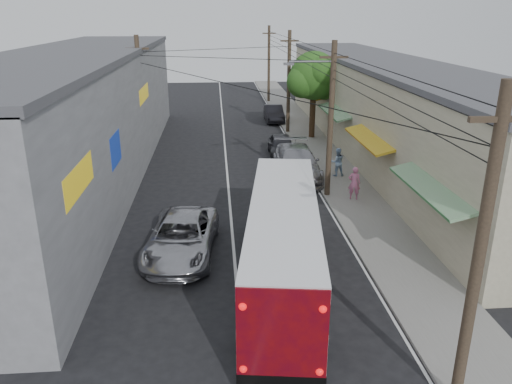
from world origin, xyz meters
The scene contains 13 objects.
ground centered at (0.00, 0.00, 0.00)m, with size 120.00×120.00×0.00m, color black.
sidewalk centered at (6.50, 20.00, 0.06)m, with size 3.00×80.00×0.12m, color slate.
building_right centered at (10.99, 22.00, 3.15)m, with size 7.09×40.00×6.25m.
building_left centered at (-8.50, 18.00, 3.65)m, with size 7.20×36.00×7.25m.
utility_poles centered at (3.13, 20.33, 4.13)m, with size 11.80×45.28×8.00m.
street_tree centered at (6.87, 26.02, 4.67)m, with size 4.40×4.00×6.60m.
coach_bus centered at (1.64, 4.09, 1.64)m, with size 3.76×11.21×3.17m.
jeepney centered at (-2.08, 6.76, 0.78)m, with size 2.59×5.62×1.56m, color #A9A9AF.
parked_suv centered at (4.10, 16.48, 0.89)m, with size 2.49×6.12×1.78m, color gray.
parked_car_mid centered at (3.80, 21.19, 0.72)m, with size 1.71×4.24×1.44m, color #27272C.
parked_car_far centered at (4.60, 32.66, 0.72)m, with size 1.52×4.35×1.43m, color black.
pedestrian_near centered at (6.42, 12.22, 0.98)m, with size 0.63×0.41×1.73m, color pink.
pedestrian_far centered at (6.47, 16.16, 0.96)m, with size 0.81×0.63×1.67m, color #92B1D4.
Camera 1 is at (-0.57, -11.55, 9.23)m, focal length 35.00 mm.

